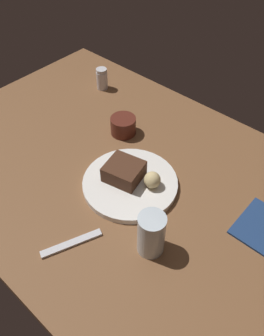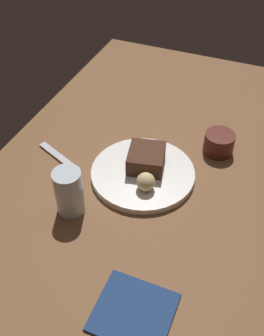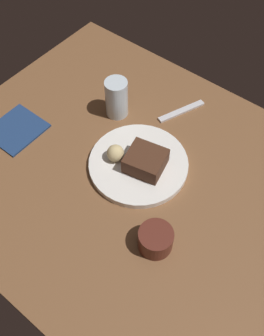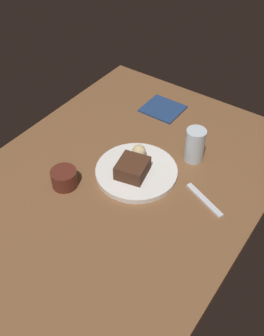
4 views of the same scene
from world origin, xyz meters
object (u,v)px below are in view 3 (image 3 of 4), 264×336
bread_roll (116,152)px  dessert_spoon (181,111)px  chocolate_cake_slice (146,161)px  water_glass (117,98)px  coffee_cup (156,239)px  folded_napkin (17,129)px  dessert_plate (138,164)px

bread_roll → dessert_spoon: (3.34, 25.38, -3.65)cm
chocolate_cake_slice → water_glass: water_glass is taller
chocolate_cake_slice → dessert_spoon: bearing=100.6°
coffee_cup → folded_napkin: 51.34cm
bread_roll → chocolate_cake_slice: bearing=17.1°
chocolate_cake_slice → coffee_cup: 21.02cm
dessert_plate → water_glass: 20.66cm
bread_roll → folded_napkin: (-29.08, -9.25, -3.70)cm
chocolate_cake_slice → folded_napkin: chocolate_cake_slice is taller
water_glass → folded_napkin: bearing=-128.0°
coffee_cup → chocolate_cake_slice: bearing=133.5°
water_glass → coffee_cup: size_ratio=1.45×
water_glass → coffee_cup: water_glass is taller
bread_roll → folded_napkin: 30.74cm
dessert_plate → chocolate_cake_slice: bearing=0.3°
dessert_plate → folded_napkin: bearing=-161.4°
water_glass → bread_roll: bearing=-50.5°
dessert_plate → water_glass: water_glass is taller
bread_roll → dessert_spoon: size_ratio=0.30×
coffee_cup → folded_napkin: (-51.15, 3.61, -2.53)cm
chocolate_cake_slice → dessert_spoon: size_ratio=0.63×
water_glass → folded_napkin: 29.51cm
dessert_plate → chocolate_cake_slice: size_ratio=2.73×
dessert_plate → chocolate_cake_slice: (2.22, 0.01, 3.23)cm
dessert_plate → bread_roll: bread_roll is taller
chocolate_cake_slice → water_glass: size_ratio=0.82×
dessert_plate → chocolate_cake_slice: 3.92cm
folded_napkin → dessert_plate: bearing=18.6°
bread_roll → folded_napkin: bearing=-162.3°
water_glass → folded_napkin: size_ratio=0.81×
bread_roll → coffee_cup: bread_roll is taller
dessert_plate → bread_roll: size_ratio=5.77×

